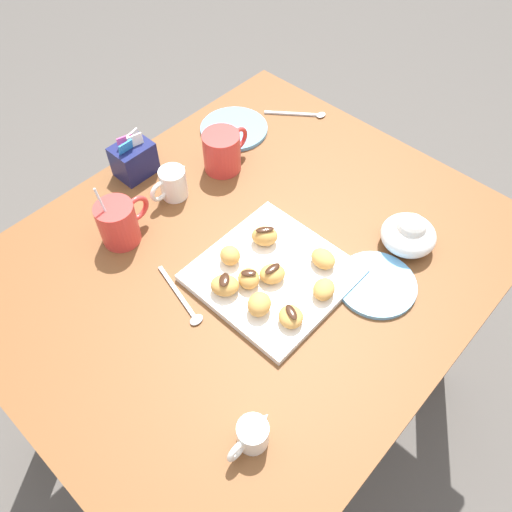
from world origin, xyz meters
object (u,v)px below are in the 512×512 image
at_px(beignet_5, 272,274).
at_px(beignet_3, 225,285).
at_px(beignet_0, 324,289).
at_px(pastry_plate_square, 273,275).
at_px(dining_table, 250,290).
at_px(beignet_4, 323,259).
at_px(beignet_8, 230,255).
at_px(beignet_6, 259,304).
at_px(coffee_mug_red_right, 223,150).
at_px(saucer_sky_left, 234,129).
at_px(beignet_7, 291,317).
at_px(cream_pitcher_white, 173,183).
at_px(chocolate_sauce_pitcher, 252,434).
at_px(coffee_mug_red_left, 119,221).
at_px(beignet_1, 249,278).
at_px(sugar_caddy, 134,159).
at_px(ice_cream_bowl, 409,234).
at_px(saucer_sky_right, 376,284).
at_px(beignet_2, 265,236).

bearing_deg(beignet_5, beignet_3, 149.99).
bearing_deg(beignet_0, pastry_plate_square, 104.86).
relative_size(dining_table, beignet_4, 19.51).
bearing_deg(beignet_8, beignet_6, -110.50).
xyz_separation_m(coffee_mug_red_right, beignet_6, (-0.25, -0.34, -0.02)).
height_order(saucer_sky_left, beignet_7, beignet_7).
height_order(beignet_3, beignet_4, beignet_3).
bearing_deg(cream_pitcher_white, beignet_4, -80.09).
xyz_separation_m(beignet_0, beignet_8, (-0.07, 0.19, 0.00)).
relative_size(cream_pitcher_white, beignet_7, 2.10).
height_order(coffee_mug_red_right, saucer_sky_left, coffee_mug_red_right).
height_order(dining_table, chocolate_sauce_pitcher, chocolate_sauce_pitcher).
xyz_separation_m(coffee_mug_red_left, beignet_7, (0.08, -0.40, -0.02)).
height_order(beignet_1, beignet_7, beignet_1).
height_order(sugar_caddy, chocolate_sauce_pitcher, sugar_caddy).
height_order(beignet_0, beignet_6, beignet_6).
height_order(coffee_mug_red_left, cream_pitcher_white, coffee_mug_red_left).
height_order(beignet_4, beignet_8, beignet_8).
height_order(cream_pitcher_white, ice_cream_bowl, ice_cream_bowl).
xyz_separation_m(coffee_mug_red_left, beignet_6, (0.06, -0.34, -0.02)).
height_order(coffee_mug_red_right, chocolate_sauce_pitcher, coffee_mug_red_right).
bearing_deg(beignet_6, dining_table, 50.67).
xyz_separation_m(beignet_0, beignet_3, (-0.12, 0.14, 0.00)).
height_order(saucer_sky_right, beignet_8, beignet_8).
bearing_deg(sugar_caddy, saucer_sky_left, -12.59).
height_order(coffee_mug_red_left, saucer_sky_right, coffee_mug_red_left).
bearing_deg(beignet_4, coffee_mug_red_left, 121.91).
bearing_deg(coffee_mug_red_right, beignet_0, -108.29).
xyz_separation_m(pastry_plate_square, coffee_mug_red_left, (-0.14, 0.30, 0.04)).
bearing_deg(ice_cream_bowl, sugar_caddy, 112.49).
distance_m(saucer_sky_left, beignet_5, 0.49).
bearing_deg(saucer_sky_right, beignet_5, 131.17).
distance_m(sugar_caddy, saucer_sky_right, 0.62).
distance_m(pastry_plate_square, beignet_7, 0.12).
height_order(beignet_6, beignet_7, beignet_6).
distance_m(saucer_sky_right, beignet_6, 0.24).
bearing_deg(saucer_sky_right, beignet_8, 123.15).
relative_size(ice_cream_bowl, beignet_1, 2.47).
xyz_separation_m(coffee_mug_red_left, beignet_2, (0.19, -0.24, -0.02)).
xyz_separation_m(saucer_sky_right, beignet_5, (-0.14, 0.16, 0.03)).
bearing_deg(beignet_4, chocolate_sauce_pitcher, -159.08).
height_order(coffee_mug_red_right, beignet_6, coffee_mug_red_right).
height_order(sugar_caddy, beignet_7, sugar_caddy).
xyz_separation_m(coffee_mug_red_right, beignet_8, (-0.20, -0.22, -0.02)).
xyz_separation_m(coffee_mug_red_right, ice_cream_bowl, (0.09, -0.45, -0.02)).
distance_m(cream_pitcher_white, beignet_6, 0.37).
height_order(beignet_2, beignet_8, beignet_2).
bearing_deg(beignet_4, beignet_0, -140.75).
height_order(dining_table, pastry_plate_square, pastry_plate_square).
relative_size(ice_cream_bowl, beignet_8, 2.64).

